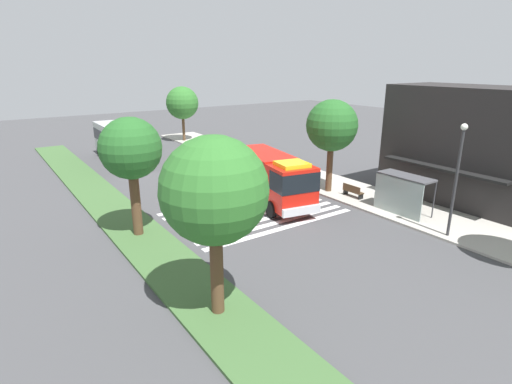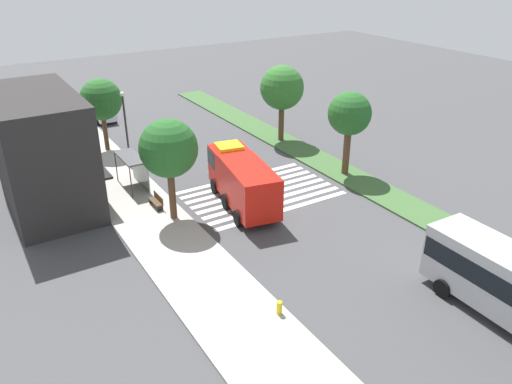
{
  "view_description": "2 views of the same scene",
  "coord_description": "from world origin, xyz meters",
  "px_view_note": "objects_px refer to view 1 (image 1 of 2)",
  "views": [
    {
      "loc": [
        21.66,
        -14.11,
        9.39
      ],
      "look_at": [
        1.21,
        0.05,
        1.43
      ],
      "focal_mm": 28.36,
      "sensor_mm": 36.0,
      "label": 1
    },
    {
      "loc": [
        -27.43,
        17.91,
        16.41
      ],
      "look_at": [
        -0.64,
        1.46,
        1.18
      ],
      "focal_mm": 35.5,
      "sensor_mm": 36.0,
      "label": 2
    }
  ],
  "objects_px": {
    "bench_near_shelter": "(353,191)",
    "median_tree_west": "(214,192)",
    "fire_hydrant": "(239,158)",
    "median_tree_far_west": "(131,150)",
    "transit_bus": "(121,141)",
    "sidewalk_tree_far_west": "(182,103)",
    "street_lamp": "(457,172)",
    "fire_truck": "(273,177)",
    "bus_stop_shelter": "(402,187)",
    "sidewalk_tree_west": "(332,126)"
  },
  "relations": [
    {
      "from": "bench_near_shelter",
      "to": "median_tree_west",
      "type": "height_order",
      "value": "median_tree_west"
    },
    {
      "from": "fire_hydrant",
      "to": "median_tree_far_west",
      "type": "bearing_deg",
      "value": -50.62
    },
    {
      "from": "transit_bus",
      "to": "median_tree_west",
      "type": "relative_size",
      "value": 1.57
    },
    {
      "from": "sidewalk_tree_far_west",
      "to": "street_lamp",
      "type": "bearing_deg",
      "value": -0.65
    },
    {
      "from": "sidewalk_tree_far_west",
      "to": "median_tree_west",
      "type": "relative_size",
      "value": 0.95
    },
    {
      "from": "bench_near_shelter",
      "to": "transit_bus",
      "type": "bearing_deg",
      "value": -154.06
    },
    {
      "from": "median_tree_west",
      "to": "street_lamp",
      "type": "bearing_deg",
      "value": 85.91
    },
    {
      "from": "bench_near_shelter",
      "to": "sidewalk_tree_far_west",
      "type": "height_order",
      "value": "sidewalk_tree_far_west"
    },
    {
      "from": "street_lamp",
      "to": "sidewalk_tree_far_west",
      "type": "height_order",
      "value": "sidewalk_tree_far_west"
    },
    {
      "from": "sidewalk_tree_far_west",
      "to": "median_tree_far_west",
      "type": "relative_size",
      "value": 1.0
    },
    {
      "from": "fire_truck",
      "to": "bench_near_shelter",
      "type": "height_order",
      "value": "fire_truck"
    },
    {
      "from": "bus_stop_shelter",
      "to": "sidewalk_tree_west",
      "type": "relative_size",
      "value": 0.51
    },
    {
      "from": "fire_truck",
      "to": "median_tree_far_west",
      "type": "height_order",
      "value": "median_tree_far_west"
    },
    {
      "from": "bench_near_shelter",
      "to": "median_tree_west",
      "type": "xyz_separation_m",
      "value": [
        6.78,
        -14.99,
        4.45
      ]
    },
    {
      "from": "median_tree_far_west",
      "to": "fire_hydrant",
      "type": "distance_m",
      "value": 18.81
    },
    {
      "from": "median_tree_west",
      "to": "sidewalk_tree_far_west",
      "type": "bearing_deg",
      "value": 156.93
    },
    {
      "from": "bus_stop_shelter",
      "to": "median_tree_far_west",
      "type": "bearing_deg",
      "value": -112.95
    },
    {
      "from": "transit_bus",
      "to": "bench_near_shelter",
      "type": "xyz_separation_m",
      "value": [
        20.88,
        10.16,
        -1.49
      ]
    },
    {
      "from": "transit_bus",
      "to": "median_tree_far_west",
      "type": "height_order",
      "value": "median_tree_far_west"
    },
    {
      "from": "fire_truck",
      "to": "fire_hydrant",
      "type": "bearing_deg",
      "value": 168.99
    },
    {
      "from": "fire_truck",
      "to": "median_tree_far_west",
      "type": "bearing_deg",
      "value": -79.34
    },
    {
      "from": "median_tree_far_west",
      "to": "street_lamp",
      "type": "bearing_deg",
      "value": 54.51
    },
    {
      "from": "street_lamp",
      "to": "median_tree_west",
      "type": "bearing_deg",
      "value": -94.09
    },
    {
      "from": "street_lamp",
      "to": "sidewalk_tree_far_west",
      "type": "relative_size",
      "value": 0.96
    },
    {
      "from": "sidewalk_tree_far_west",
      "to": "median_tree_far_west",
      "type": "xyz_separation_m",
      "value": [
        25.19,
        -14.62,
        0.25
      ]
    },
    {
      "from": "bench_near_shelter",
      "to": "sidewalk_tree_west",
      "type": "bearing_deg",
      "value": -169.87
    },
    {
      "from": "street_lamp",
      "to": "median_tree_far_west",
      "type": "height_order",
      "value": "median_tree_far_west"
    },
    {
      "from": "fire_hydrant",
      "to": "bus_stop_shelter",
      "type": "bearing_deg",
      "value": 2.73
    },
    {
      "from": "median_tree_far_west",
      "to": "fire_hydrant",
      "type": "bearing_deg",
      "value": 129.38
    },
    {
      "from": "street_lamp",
      "to": "median_tree_far_west",
      "type": "relative_size",
      "value": 0.95
    },
    {
      "from": "fire_truck",
      "to": "bench_near_shelter",
      "type": "relative_size",
      "value": 5.45
    },
    {
      "from": "street_lamp",
      "to": "fire_hydrant",
      "type": "relative_size",
      "value": 8.96
    },
    {
      "from": "fire_truck",
      "to": "sidewalk_tree_west",
      "type": "relative_size",
      "value": 1.28
    },
    {
      "from": "sidewalk_tree_west",
      "to": "bus_stop_shelter",
      "type": "bearing_deg",
      "value": 3.34
    },
    {
      "from": "median_tree_far_west",
      "to": "bus_stop_shelter",
      "type": "bearing_deg",
      "value": 67.05
    },
    {
      "from": "fire_truck",
      "to": "median_tree_west",
      "type": "relative_size",
      "value": 1.26
    },
    {
      "from": "bus_stop_shelter",
      "to": "street_lamp",
      "type": "xyz_separation_m",
      "value": [
        3.8,
        -0.75,
        1.95
      ]
    },
    {
      "from": "transit_bus",
      "to": "fire_hydrant",
      "type": "bearing_deg",
      "value": -125.83
    },
    {
      "from": "bus_stop_shelter",
      "to": "street_lamp",
      "type": "height_order",
      "value": "street_lamp"
    },
    {
      "from": "bus_stop_shelter",
      "to": "median_tree_west",
      "type": "relative_size",
      "value": 0.51
    },
    {
      "from": "transit_bus",
      "to": "median_tree_far_west",
      "type": "bearing_deg",
      "value": 166.37
    },
    {
      "from": "transit_bus",
      "to": "median_tree_west",
      "type": "xyz_separation_m",
      "value": [
        27.66,
        -4.83,
        2.96
      ]
    },
    {
      "from": "bench_near_shelter",
      "to": "sidewalk_tree_far_west",
      "type": "relative_size",
      "value": 0.24
    },
    {
      "from": "sidewalk_tree_west",
      "to": "fire_hydrant",
      "type": "distance_m",
      "value": 12.7
    },
    {
      "from": "sidewalk_tree_west",
      "to": "median_tree_far_west",
      "type": "bearing_deg",
      "value": -91.03
    },
    {
      "from": "median_tree_far_west",
      "to": "fire_truck",
      "type": "bearing_deg",
      "value": 90.21
    },
    {
      "from": "street_lamp",
      "to": "fire_truck",
      "type": "bearing_deg",
      "value": -155.48
    },
    {
      "from": "bench_near_shelter",
      "to": "sidewalk_tree_far_west",
      "type": "bearing_deg",
      "value": -179.23
    },
    {
      "from": "street_lamp",
      "to": "bench_near_shelter",
      "type": "bearing_deg",
      "value": 174.35
    },
    {
      "from": "fire_truck",
      "to": "sidewalk_tree_west",
      "type": "xyz_separation_m",
      "value": [
        0.3,
        5.04,
        3.07
      ]
    }
  ]
}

